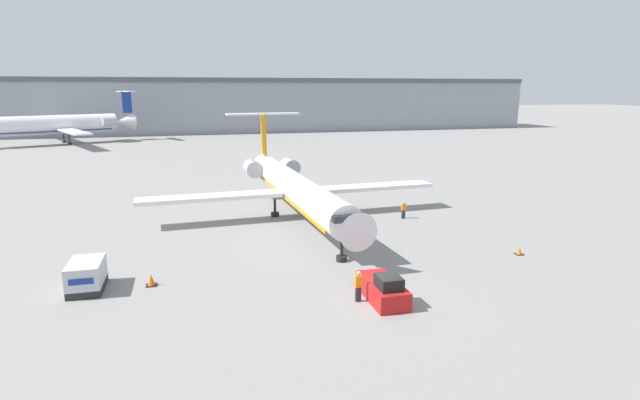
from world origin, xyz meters
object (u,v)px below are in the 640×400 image
(worker_near_tug, at_px, (358,286))
(worker_by_wing, at_px, (403,210))
(traffic_cone_right, at_px, (519,251))
(traffic_cone_left, at_px, (151,280))
(airplane_parked_far_left, at_px, (60,125))
(luggage_cart, at_px, (86,276))
(pushback_tug, at_px, (383,289))
(airplane_main, at_px, (294,186))

(worker_near_tug, xyz_separation_m, worker_by_wing, (10.34, 16.89, -0.12))
(worker_near_tug, distance_m, traffic_cone_right, 15.19)
(traffic_cone_right, bearing_deg, worker_by_wing, 108.53)
(worker_near_tug, height_order, worker_by_wing, worker_near_tug)
(traffic_cone_right, bearing_deg, traffic_cone_left, 178.53)
(traffic_cone_left, bearing_deg, airplane_parked_far_left, 105.21)
(luggage_cart, bearing_deg, airplane_parked_far_left, 103.02)
(traffic_cone_left, bearing_deg, pushback_tug, -23.18)
(luggage_cart, xyz_separation_m, traffic_cone_left, (3.75, -0.29, -0.56))
(luggage_cart, relative_size, worker_by_wing, 1.92)
(luggage_cart, height_order, worker_by_wing, luggage_cart)
(worker_near_tug, bearing_deg, luggage_cart, 159.36)
(pushback_tug, height_order, traffic_cone_left, pushback_tug)
(pushback_tug, relative_size, airplane_parked_far_left, 0.12)
(worker_near_tug, relative_size, airplane_parked_far_left, 0.05)
(worker_by_wing, bearing_deg, traffic_cone_right, -71.47)
(worker_by_wing, distance_m, airplane_parked_far_left, 92.06)
(worker_near_tug, relative_size, traffic_cone_right, 3.06)
(luggage_cart, bearing_deg, worker_near_tug, -20.64)
(traffic_cone_right, bearing_deg, worker_near_tug, -161.17)
(traffic_cone_right, bearing_deg, luggage_cart, 178.16)
(pushback_tug, distance_m, traffic_cone_left, 14.44)
(worker_by_wing, bearing_deg, luggage_cart, -156.91)
(luggage_cart, bearing_deg, airplane_main, 41.90)
(airplane_main, bearing_deg, worker_near_tug, -91.12)
(pushback_tug, xyz_separation_m, traffic_cone_left, (-13.27, 5.68, -0.30))
(luggage_cart, height_order, worker_near_tug, worker_near_tug)
(worker_near_tug, xyz_separation_m, traffic_cone_left, (-11.80, 5.57, -0.63))
(pushback_tug, relative_size, worker_near_tug, 2.33)
(luggage_cart, relative_size, traffic_cone_right, 5.25)
(worker_by_wing, height_order, airplane_parked_far_left, airplane_parked_far_left)
(worker_by_wing, relative_size, traffic_cone_right, 2.73)
(traffic_cone_left, height_order, airplane_parked_far_left, airplane_parked_far_left)
(airplane_main, xyz_separation_m, worker_by_wing, (9.94, -3.27, -2.20))
(traffic_cone_right, xyz_separation_m, airplane_parked_far_left, (-50.79, 91.22, 4.02))
(worker_near_tug, bearing_deg, traffic_cone_left, 154.75)
(airplane_main, height_order, traffic_cone_left, airplane_main)
(airplane_main, relative_size, traffic_cone_right, 51.90)
(luggage_cart, distance_m, traffic_cone_right, 29.93)
(airplane_main, distance_m, traffic_cone_left, 19.21)
(worker_near_tug, distance_m, traffic_cone_left, 13.06)
(traffic_cone_right, height_order, airplane_parked_far_left, airplane_parked_far_left)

